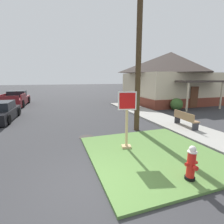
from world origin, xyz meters
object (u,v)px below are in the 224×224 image
Objects in this scene: utility_pole at (139,25)px; stop_sign at (127,121)px; fire_hydrant at (191,164)px; parked_sedan_black at (0,112)px; manhole_cover at (86,137)px; pickup_truck_maroon at (16,100)px; street_bench at (185,118)px.

stop_sign is at bearing -125.58° from utility_pole.
parked_sedan_black is (-6.96, 9.76, -0.00)m from fire_hydrant.
pickup_truck_maroon is (-5.19, 12.20, 0.61)m from manhole_cover.
utility_pole is at bearing -32.72° from parked_sedan_black.
manhole_cover is at bearing 123.28° from stop_sign.
utility_pole is at bearing 80.39° from fire_hydrant.
street_bench is at bearing 49.54° from fire_hydrant.
pickup_truck_maroon is at bearing 113.43° from fire_hydrant.
pickup_truck_maroon reaches higher than street_bench.
utility_pole is (2.85, 0.29, 5.39)m from manhole_cover.
fire_hydrant is 0.56× the size of street_bench.
fire_hydrant is at bearing -65.52° from manhole_cover.
utility_pole is (8.03, -11.92, 4.78)m from pickup_truck_maroon.
street_bench is (10.73, -12.57, -0.02)m from pickup_truck_maroon.
stop_sign is at bearing -49.34° from parked_sedan_black.
parked_sedan_black is at bearing 130.66° from stop_sign.
fire_hydrant is 4.95m from manhole_cover.
fire_hydrant is 0.43× the size of stop_sign.
pickup_truck_maroon reaches higher than manhole_cover.
manhole_cover is (-1.26, 1.92, -1.16)m from stop_sign.
manhole_cover is at bearing -66.96° from pickup_truck_maroon.
pickup_truck_maroon is (-0.27, 6.92, 0.08)m from parked_sedan_black.
pickup_truck_maroon is at bearing 113.04° from manhole_cover.
stop_sign is at bearing -65.45° from pickup_truck_maroon.
parked_sedan_black is 0.80× the size of pickup_truck_maroon.
stop_sign is at bearing -160.04° from street_bench.
fire_hydrant is 0.09× the size of utility_pole.
manhole_cover is 0.40× the size of street_bench.
stop_sign is 0.51× the size of parked_sedan_black.
street_bench is (10.47, -5.65, 0.05)m from parked_sedan_black.
utility_pole reaches higher than stop_sign.
street_bench is at bearing 19.96° from stop_sign.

